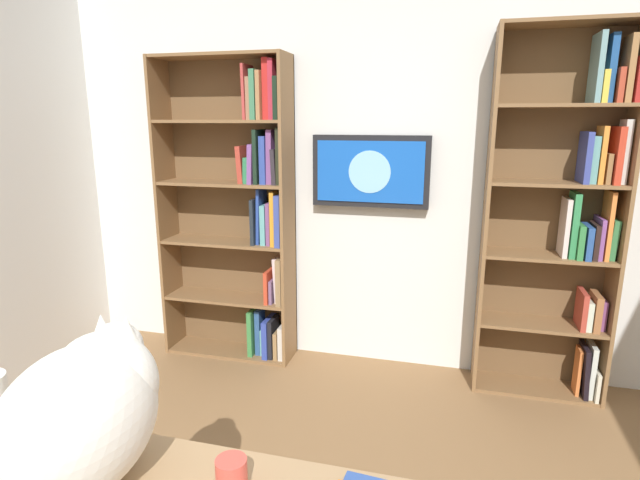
% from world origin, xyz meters
% --- Properties ---
extents(wall_back, '(4.52, 0.06, 2.70)m').
position_xyz_m(wall_back, '(0.00, -2.23, 1.35)').
color(wall_back, silver).
rests_on(wall_back, ground).
extents(bookshelf_left, '(0.76, 0.28, 2.20)m').
position_xyz_m(bookshelf_left, '(-1.13, -2.06, 1.13)').
color(bookshelf_left, brown).
rests_on(bookshelf_left, ground).
extents(bookshelf_right, '(0.93, 0.28, 2.09)m').
position_xyz_m(bookshelf_right, '(0.92, -2.06, 1.05)').
color(bookshelf_right, brown).
rests_on(bookshelf_right, ground).
extents(wall_mounted_tv, '(0.76, 0.07, 0.46)m').
position_xyz_m(wall_mounted_tv, '(0.05, -2.15, 1.35)').
color(wall_mounted_tv, black).
extents(cat, '(0.34, 0.59, 0.40)m').
position_xyz_m(cat, '(0.39, 0.17, 0.96)').
color(cat, white).
rests_on(cat, desk).
extents(coffee_mug, '(0.08, 0.08, 0.10)m').
position_xyz_m(coffee_mug, '(0.02, 0.13, 0.81)').
color(coffee_mug, '#D84C3F').
rests_on(coffee_mug, desk).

